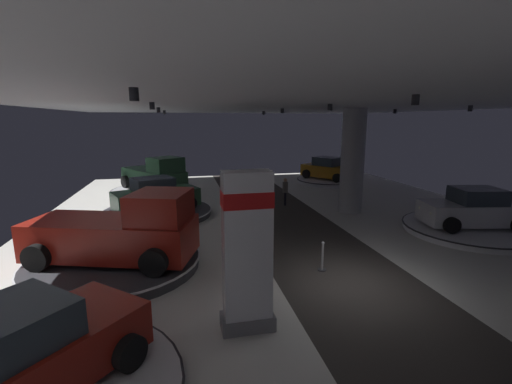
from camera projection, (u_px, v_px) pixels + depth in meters
ground at (352, 285)px, 10.58m from camera, size 24.00×44.00×0.06m
ceiling_with_spotlights at (363, 95)px, 9.45m from camera, size 24.00×44.00×0.39m
column_right at (352, 161)px, 18.48m from camera, size 1.23×1.23×5.50m
brand_sign_pylon at (247, 250)px, 7.98m from camera, size 1.27×0.66×3.81m
display_car_near_left at (14, 361)px, 5.70m from camera, size 4.14×4.33×1.71m
display_platform_deep_left at (154, 190)px, 24.14m from camera, size 5.68×5.68×0.22m
pickup_truck_deep_left at (156, 176)px, 23.70m from camera, size 4.68×5.59×2.30m
display_platform_deep_right at (328, 181)px, 27.62m from camera, size 4.90×4.90×0.32m
display_car_deep_right at (328, 169)px, 27.46m from camera, size 3.76×4.51×1.71m
display_platform_mid_left at (115, 263)px, 11.70m from camera, size 5.68×5.68×0.36m
pickup_truck_mid_left at (121, 232)px, 11.45m from camera, size 5.69×3.90×2.30m
display_platform_far_left at (157, 212)px, 18.18m from camera, size 5.64×5.64×0.31m
display_car_far_left at (156, 196)px, 17.98m from camera, size 4.57×3.43×1.71m
display_platform_mid_right at (470, 229)px, 15.48m from camera, size 5.61×5.61×0.29m
display_car_mid_right at (473, 209)px, 15.30m from camera, size 4.47×2.85×1.71m
visitor_walking_near at (285, 190)px, 20.30m from camera, size 0.32×0.32×1.59m
stanchion_a at (322, 260)px, 11.51m from camera, size 0.28×0.28×1.01m
stanchion_b at (235, 232)px, 14.41m from camera, size 0.28×0.28×1.01m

